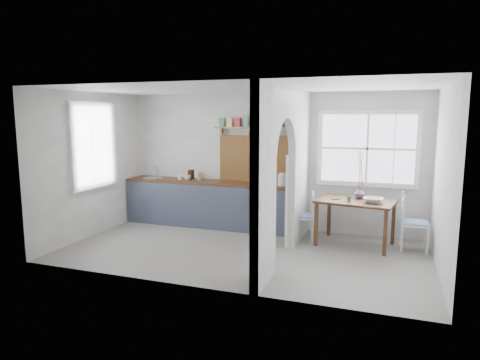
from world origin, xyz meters
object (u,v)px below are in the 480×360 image
(chair_left, at_px, (303,215))
(kettle, at_px, (282,179))
(dining_table, at_px, (355,223))
(vase, at_px, (360,193))
(chair_right, at_px, (415,222))

(chair_left, distance_m, kettle, 0.78)
(dining_table, xyz_separation_m, kettle, (-1.35, 0.29, 0.63))
(kettle, height_order, vase, kettle)
(chair_right, xyz_separation_m, kettle, (-2.29, 0.25, 0.56))
(dining_table, xyz_separation_m, chair_left, (-0.91, 0.06, 0.04))
(chair_left, relative_size, vase, 4.69)
(dining_table, xyz_separation_m, chair_right, (0.94, 0.04, 0.08))
(chair_right, distance_m, kettle, 2.37)
(kettle, bearing_deg, chair_left, -41.06)
(chair_left, relative_size, kettle, 3.54)
(dining_table, relative_size, kettle, 5.17)
(chair_right, height_order, vase, vase)
(kettle, bearing_deg, dining_table, -25.96)
(dining_table, bearing_deg, kettle, 177.51)
(chair_left, relative_size, chair_right, 0.92)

